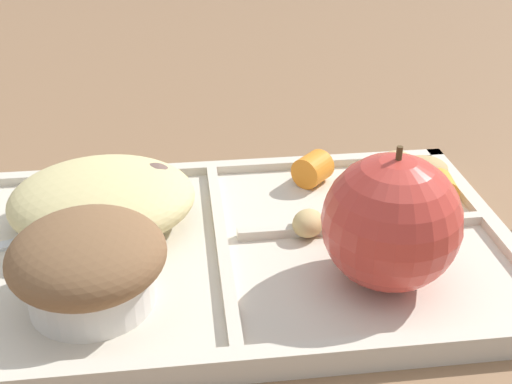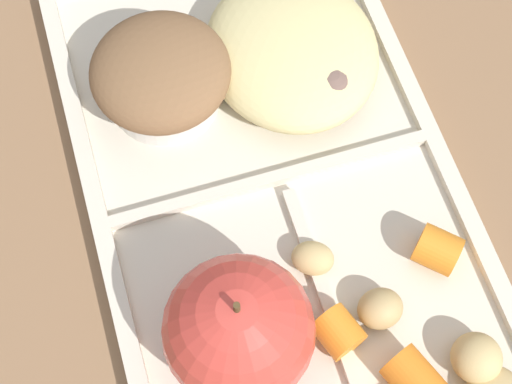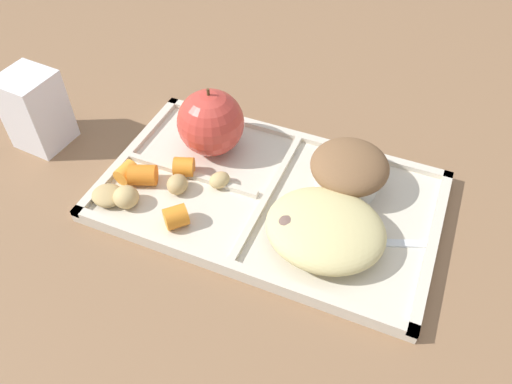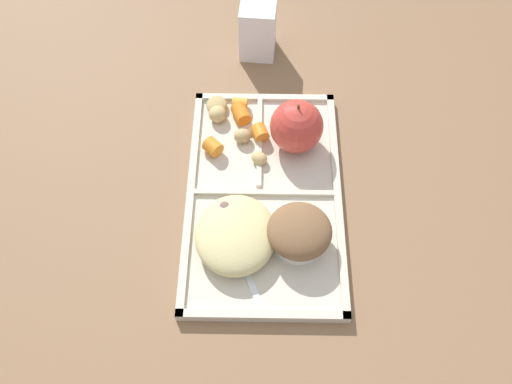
{
  "view_description": "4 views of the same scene",
  "coord_description": "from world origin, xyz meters",
  "px_view_note": "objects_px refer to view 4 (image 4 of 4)",
  "views": [
    {
      "loc": [
        0.02,
        0.37,
        0.26
      ],
      "look_at": [
        -0.03,
        -0.04,
        0.03
      ],
      "focal_mm": 45.71,
      "sensor_mm": 36.0,
      "label": 1
    },
    {
      "loc": [
        -0.2,
        0.07,
        0.47
      ],
      "look_at": [
        -0.01,
        0.01,
        0.03
      ],
      "focal_mm": 53.83,
      "sensor_mm": 36.0,
      "label": 2
    },
    {
      "loc": [
        0.14,
        -0.38,
        0.45
      ],
      "look_at": [
        -0.01,
        -0.02,
        0.04
      ],
      "focal_mm": 35.13,
      "sensor_mm": 36.0,
      "label": 3
    },
    {
      "loc": [
        0.44,
        -0.01,
        0.72
      ],
      "look_at": [
        0.01,
        -0.01,
        0.04
      ],
      "focal_mm": 37.95,
      "sensor_mm": 36.0,
      "label": 4
    }
  ],
  "objects_px": {
    "milk_carton": "(258,30)",
    "bran_muffin": "(299,233)",
    "green_apple": "(297,126)",
    "lunch_tray": "(264,195)",
    "plastic_fork": "(243,263)"
  },
  "relations": [
    {
      "from": "lunch_tray",
      "to": "milk_carton",
      "type": "xyz_separation_m",
      "value": [
        -0.32,
        -0.01,
        0.05
      ]
    },
    {
      "from": "lunch_tray",
      "to": "bran_muffin",
      "type": "xyz_separation_m",
      "value": [
        0.08,
        0.05,
        0.03
      ]
    },
    {
      "from": "lunch_tray",
      "to": "bran_muffin",
      "type": "bearing_deg",
      "value": 31.41
    },
    {
      "from": "bran_muffin",
      "to": "green_apple",
      "type": "bearing_deg",
      "value": 180.0
    },
    {
      "from": "green_apple",
      "to": "milk_carton",
      "type": "bearing_deg",
      "value": -163.98
    },
    {
      "from": "milk_carton",
      "to": "green_apple",
      "type": "bearing_deg",
      "value": 20.56
    },
    {
      "from": "plastic_fork",
      "to": "milk_carton",
      "type": "height_order",
      "value": "milk_carton"
    },
    {
      "from": "milk_carton",
      "to": "bran_muffin",
      "type": "bearing_deg",
      "value": 13.52
    },
    {
      "from": "lunch_tray",
      "to": "green_apple",
      "type": "height_order",
      "value": "green_apple"
    },
    {
      "from": "lunch_tray",
      "to": "plastic_fork",
      "type": "height_order",
      "value": "lunch_tray"
    },
    {
      "from": "lunch_tray",
      "to": "bran_muffin",
      "type": "height_order",
      "value": "bran_muffin"
    },
    {
      "from": "green_apple",
      "to": "bran_muffin",
      "type": "distance_m",
      "value": 0.18
    },
    {
      "from": "plastic_fork",
      "to": "green_apple",
      "type": "bearing_deg",
      "value": 159.97
    },
    {
      "from": "green_apple",
      "to": "milk_carton",
      "type": "distance_m",
      "value": 0.23
    },
    {
      "from": "lunch_tray",
      "to": "plastic_fork",
      "type": "relative_size",
      "value": 2.85
    }
  ]
}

